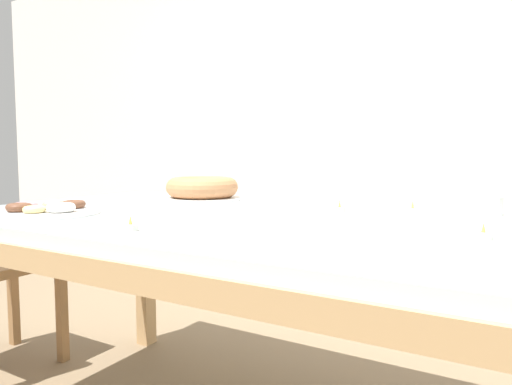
% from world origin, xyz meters
% --- Properties ---
extents(wall_back, '(8.00, 0.10, 2.60)m').
position_xyz_m(wall_back, '(0.00, 1.87, 1.30)').
color(wall_back, white).
rests_on(wall_back, ground).
extents(dining_table, '(1.80, 1.09, 0.77)m').
position_xyz_m(dining_table, '(0.00, 0.00, 0.69)').
color(dining_table, silver).
rests_on(dining_table, ground).
extents(cake_chocolate_round, '(0.32, 0.32, 0.09)m').
position_xyz_m(cake_chocolate_round, '(-0.35, 0.32, 0.82)').
color(cake_chocolate_round, white).
rests_on(cake_chocolate_round, dining_table).
extents(pastry_platter, '(0.33, 0.33, 0.04)m').
position_xyz_m(pastry_platter, '(-0.49, -0.31, 0.79)').
color(pastry_platter, white).
rests_on(pastry_platter, dining_table).
extents(plate_stack, '(0.21, 0.21, 0.06)m').
position_xyz_m(plate_stack, '(0.64, 0.38, 0.80)').
color(plate_stack, white).
rests_on(plate_stack, dining_table).
extents(tealight_left_edge, '(0.04, 0.04, 0.04)m').
position_xyz_m(tealight_left_edge, '(0.50, 0.30, 0.78)').
color(tealight_left_edge, silver).
rests_on(tealight_left_edge, dining_table).
extents(tealight_near_cakes, '(0.04, 0.04, 0.04)m').
position_xyz_m(tealight_near_cakes, '(0.72, -0.09, 0.78)').
color(tealight_near_cakes, silver).
rests_on(tealight_near_cakes, dining_table).
extents(tealight_right_edge, '(0.04, 0.04, 0.04)m').
position_xyz_m(tealight_right_edge, '(0.28, 0.21, 0.78)').
color(tealight_right_edge, silver).
rests_on(tealight_right_edge, dining_table).
extents(tealight_centre, '(0.04, 0.04, 0.04)m').
position_xyz_m(tealight_centre, '(-0.03, -0.40, 0.78)').
color(tealight_centre, silver).
rests_on(tealight_centre, dining_table).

